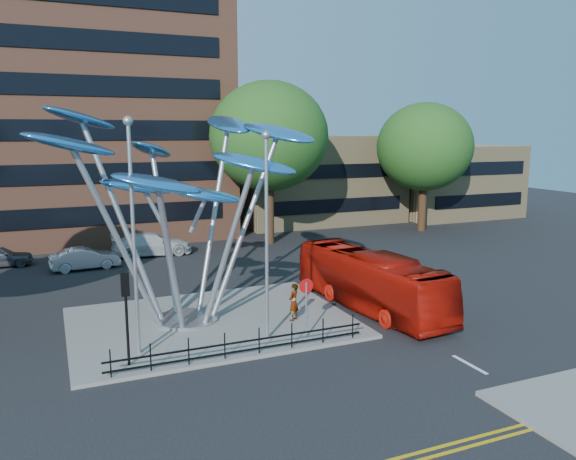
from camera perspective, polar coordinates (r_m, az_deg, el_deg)
name	(u,v)px	position (r m, az deg, el deg)	size (l,w,h in m)	color
ground	(285,373)	(20.43, -0.34, -14.32)	(120.00, 120.00, 0.00)	black
traffic_island	(211,322)	(25.39, -7.79, -9.27)	(12.00, 9.00, 0.15)	slate
brick_tower	(55,46)	(49.62, -22.56, 16.89)	(25.00, 15.00, 30.00)	brown
low_building_near	(318,179)	(52.75, 3.06, 5.18)	(15.00, 8.00, 8.00)	tan
low_building_far	(452,181)	(58.72, 16.34, 4.80)	(12.00, 8.00, 7.00)	tan
tree_right	(269,136)	(42.01, -1.95, 9.48)	(8.80, 8.80, 12.11)	black
tree_far	(425,147)	(48.87, 13.71, 8.18)	(8.00, 8.00, 10.81)	black
leaf_sculpture	(179,168)	(24.44, -11.02, 6.21)	(12.72, 9.54, 9.51)	#9EA0A5
street_lamp_left	(133,217)	(21.06, -15.51, 1.29)	(0.36, 0.36, 8.80)	#9EA0A5
street_lamp_right	(267,218)	(21.84, -2.20, 1.26)	(0.36, 0.36, 8.30)	#9EA0A5
traffic_light_island	(126,299)	(20.62, -16.16, -6.73)	(0.28, 0.18, 3.42)	black
no_entry_sign_island	(306,298)	(22.71, 1.86, -6.89)	(0.60, 0.10, 2.45)	#9EA0A5
pedestrian_railing_front	(242,346)	(21.36, -4.68, -11.63)	(10.00, 0.06, 1.00)	black
red_bus	(370,281)	(27.16, 8.35, -5.11)	(2.32, 9.91, 2.76)	#A71107
pedestrian	(294,302)	(24.94, 0.58, -7.34)	(0.61, 0.40, 1.66)	gray
parked_car_mid	(85,259)	(36.81, -19.95, -2.75)	(1.43, 4.10, 1.35)	#B6B8BE
parked_car_right	(152,244)	(39.61, -13.67, -1.40)	(2.19, 5.38, 1.56)	silver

